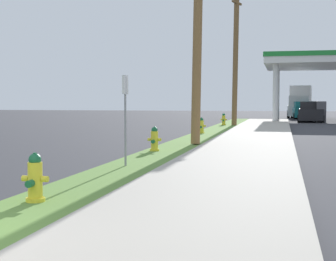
{
  "coord_description": "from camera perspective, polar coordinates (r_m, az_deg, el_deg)",
  "views": [
    {
      "loc": [
        4.2,
        -4.34,
        1.65
      ],
      "look_at": [
        0.55,
        12.08,
        0.68
      ],
      "focal_mm": 55.45,
      "sensor_mm": 36.0,
      "label": 1
    }
  ],
  "objects": [
    {
      "name": "fire_hydrant_nearest",
      "position": [
        8.12,
        -14.41,
        -5.32
      ],
      "size": [
        0.42,
        0.38,
        0.74
      ],
      "color": "yellow",
      "rests_on": "grass_verge"
    },
    {
      "name": "fire_hydrant_second",
      "position": [
        15.75,
        -1.5,
        -1.08
      ],
      "size": [
        0.42,
        0.38,
        0.74
      ],
      "color": "yellow",
      "rests_on": "grass_verge"
    },
    {
      "name": "fire_hydrant_third",
      "position": [
        24.36,
        3.69,
        0.46
      ],
      "size": [
        0.42,
        0.37,
        0.74
      ],
      "color": "yellow",
      "rests_on": "grass_verge"
    },
    {
      "name": "fire_hydrant_fourth",
      "position": [
        32.81,
        6.13,
        1.17
      ],
      "size": [
        0.42,
        0.37,
        0.74
      ],
      "color": "yellow",
      "rests_on": "grass_verge"
    },
    {
      "name": "utility_pole_midground",
      "position": [
        18.83,
        3.3,
        12.61
      ],
      "size": [
        0.36,
        1.98,
        8.99
      ],
      "color": "olive",
      "rests_on": "grass_verge"
    },
    {
      "name": "utility_pole_background",
      "position": [
        32.74,
        7.43,
        7.92
      ],
      "size": [
        0.55,
        1.38,
        8.21
      ],
      "color": "brown",
      "rests_on": "grass_verge"
    },
    {
      "name": "street_sign_post",
      "position": [
        12.16,
        -4.72,
        3.23
      ],
      "size": [
        0.05,
        0.36,
        2.12
      ],
      "color": "gray",
      "rests_on": "grass_verge"
    },
    {
      "name": "car_black_by_near_pump",
      "position": [
        41.78,
        15.44,
        1.9
      ],
      "size": [
        2.14,
        4.59,
        1.57
      ],
      "color": "black",
      "rests_on": "ground"
    },
    {
      "name": "car_teal_by_far_pump",
      "position": [
        48.76,
        14.64,
        2.1
      ],
      "size": [
        2.13,
        4.58,
        1.57
      ],
      "color": "#197075",
      "rests_on": "ground"
    },
    {
      "name": "truck_white_at_forecourt",
      "position": [
        52.72,
        14.36,
        3.02
      ],
      "size": [
        2.6,
        6.54,
        3.11
      ],
      "color": "white",
      "rests_on": "ground"
    }
  ]
}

